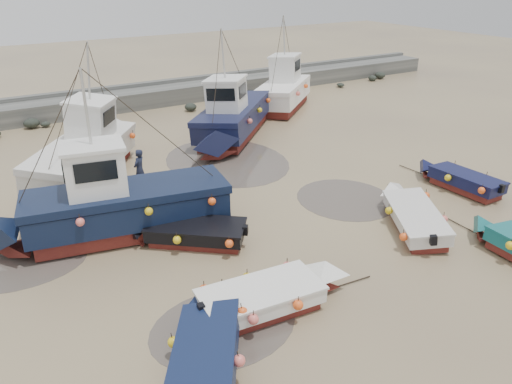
% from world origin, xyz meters
% --- Properties ---
extents(ground, '(120.00, 120.00, 0.00)m').
position_xyz_m(ground, '(0.00, 0.00, 0.00)').
color(ground, '#9F8A5F').
rests_on(ground, ground).
extents(seawall, '(60.00, 4.92, 1.50)m').
position_xyz_m(seawall, '(0.05, 21.99, 0.63)').
color(seawall, slate).
rests_on(seawall, ground).
extents(puddle_a, '(4.31, 4.31, 0.01)m').
position_xyz_m(puddle_a, '(-3.81, -2.40, 0.00)').
color(puddle_a, '#504840').
rests_on(puddle_a, ground).
extents(puddle_b, '(4.13, 4.13, 0.01)m').
position_xyz_m(puddle_b, '(4.72, 2.26, 0.00)').
color(puddle_b, '#504840').
rests_on(puddle_b, ground).
extents(puddle_c, '(4.06, 4.06, 0.01)m').
position_xyz_m(puddle_c, '(-8.08, 3.78, 0.00)').
color(puddle_c, '#504840').
rests_on(puddle_c, ground).
extents(puddle_d, '(6.07, 6.07, 0.01)m').
position_xyz_m(puddle_d, '(2.54, 9.07, 0.00)').
color(puddle_d, '#504840').
rests_on(puddle_d, ground).
extents(dinghy_1, '(3.76, 5.22, 1.43)m').
position_xyz_m(dinghy_1, '(-4.72, -3.42, 0.55)').
color(dinghy_1, maroon).
rests_on(dinghy_1, ground).
extents(dinghy_3, '(3.94, 5.75, 1.43)m').
position_xyz_m(dinghy_3, '(5.34, -0.97, 0.54)').
color(dinghy_3, maroon).
rests_on(dinghy_3, ground).
extents(dinghy_4, '(4.91, 4.23, 1.43)m').
position_xyz_m(dinghy_4, '(-2.75, 2.42, 0.55)').
color(dinghy_4, maroon).
rests_on(dinghy_4, ground).
extents(dinghy_5, '(5.89, 2.33, 1.43)m').
position_xyz_m(dinghy_5, '(-2.22, -2.45, 0.55)').
color(dinghy_5, maroon).
rests_on(dinghy_5, ground).
extents(dinghy_6, '(1.95, 5.48, 1.43)m').
position_xyz_m(dinghy_6, '(9.81, 0.43, 0.56)').
color(dinghy_6, maroon).
rests_on(dinghy_6, ground).
extents(cabin_boat_0, '(10.51, 4.25, 6.22)m').
position_xyz_m(cabin_boat_0, '(-4.87, 4.30, 1.33)').
color(cabin_boat_0, maroon).
rests_on(cabin_boat_0, ground).
extents(cabin_boat_1, '(7.44, 9.24, 6.22)m').
position_xyz_m(cabin_boat_1, '(-4.01, 10.95, 1.32)').
color(cabin_boat_1, maroon).
rests_on(cabin_boat_1, ground).
extents(cabin_boat_2, '(8.62, 8.55, 6.22)m').
position_xyz_m(cabin_boat_2, '(4.55, 12.12, 1.32)').
color(cabin_boat_2, maroon).
rests_on(cabin_boat_2, ground).
extents(cabin_boat_3, '(7.91, 7.02, 6.22)m').
position_xyz_m(cabin_boat_3, '(11.34, 16.39, 1.37)').
color(cabin_boat_3, maroon).
rests_on(cabin_boat_3, ground).
extents(person, '(0.81, 0.78, 1.88)m').
position_xyz_m(person, '(-2.48, 8.01, 0.00)').
color(person, '#191E31').
rests_on(person, ground).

